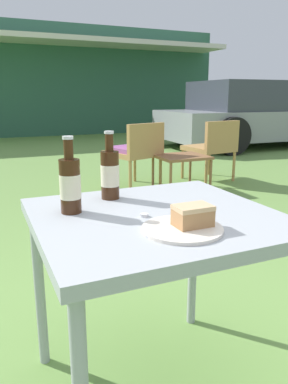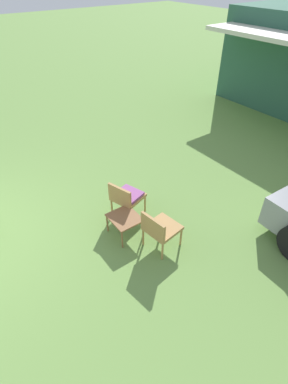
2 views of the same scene
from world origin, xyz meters
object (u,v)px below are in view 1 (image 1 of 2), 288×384
(wicker_chair_plain, at_px, (213,146))
(cola_bottle_near, at_px, (110,173))
(parked_car, at_px, (258,115))
(patio_table, at_px, (156,234))
(garden_side_table, at_px, (181,159))
(wicker_chair_cushioned, at_px, (136,150))
(cola_bottle_far, at_px, (70,184))
(cake_on_plate, at_px, (188,222))

(wicker_chair_plain, relative_size, cola_bottle_near, 3.07)
(parked_car, distance_m, patio_table, 7.54)
(parked_car, bearing_deg, garden_side_table, -138.12)
(wicker_chair_cushioned, relative_size, cola_bottle_near, 3.07)
(wicker_chair_plain, bearing_deg, parked_car, -146.25)
(wicker_chair_plain, xyz_separation_m, patio_table, (-2.21, -2.96, 0.17))
(cola_bottle_near, bearing_deg, parked_car, 45.58)
(patio_table, xyz_separation_m, cola_bottle_far, (-0.25, 0.13, 0.17))
(wicker_chair_cushioned, bearing_deg, garden_side_table, 125.62)
(wicker_chair_cushioned, bearing_deg, cake_on_plate, 52.71)
(wicker_chair_cushioned, distance_m, wicker_chair_plain, 1.06)
(garden_side_table, relative_size, patio_table, 0.71)
(wicker_chair_cushioned, height_order, wicker_chair_plain, same)
(parked_car, distance_m, cola_bottle_far, 7.63)
(wicker_chair_cushioned, bearing_deg, patio_table, 51.34)
(cake_on_plate, bearing_deg, garden_side_table, 60.91)
(parked_car, relative_size, wicker_chair_plain, 5.73)
(patio_table, bearing_deg, cola_bottle_near, 107.88)
(cake_on_plate, height_order, cola_bottle_near, cola_bottle_near)
(wicker_chair_cushioned, height_order, garden_side_table, wicker_chair_cushioned)
(parked_car, distance_m, wicker_chair_cushioned, 4.72)
(cola_bottle_near, height_order, cola_bottle_far, same)
(parked_car, height_order, cola_bottle_far, parked_car)
(parked_car, bearing_deg, cola_bottle_near, -131.88)
(garden_side_table, bearing_deg, patio_table, -120.96)
(wicker_chair_cushioned, relative_size, garden_side_table, 1.39)
(parked_car, distance_m, garden_side_table, 4.57)
(patio_table, bearing_deg, wicker_chair_plain, 53.15)
(parked_car, relative_size, cola_bottle_far, 17.56)
(parked_car, bearing_deg, patio_table, -130.18)
(wicker_chair_plain, xyz_separation_m, cola_bottle_near, (-2.29, -2.71, 0.34))
(wicker_chair_cushioned, bearing_deg, cola_bottle_far, 46.25)
(cola_bottle_far, bearing_deg, wicker_chair_plain, 48.90)
(garden_side_table, height_order, cola_bottle_near, cola_bottle_near)
(cola_bottle_near, xyz_separation_m, cola_bottle_far, (-0.18, -0.12, 0.00))
(wicker_chair_plain, xyz_separation_m, cola_bottle_far, (-2.47, -2.83, 0.34))
(wicker_chair_plain, height_order, garden_side_table, wicker_chair_plain)
(cola_bottle_near, relative_size, cola_bottle_far, 1.00)
(wicker_chair_cushioned, height_order, cake_on_plate, wicker_chair_cushioned)
(cola_bottle_far, bearing_deg, cola_bottle_near, 33.22)
(garden_side_table, distance_m, cola_bottle_far, 3.16)
(wicker_chair_cushioned, xyz_separation_m, wicker_chair_plain, (1.06, -0.02, -0.00))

